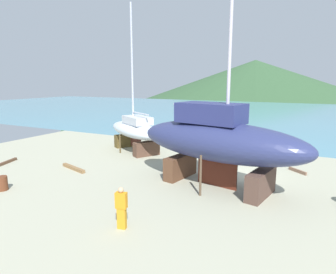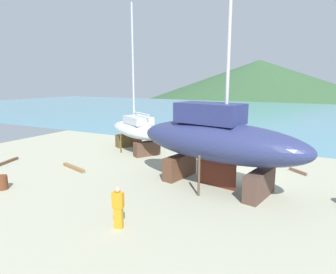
{
  "view_description": "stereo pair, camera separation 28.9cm",
  "coord_description": "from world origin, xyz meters",
  "px_view_note": "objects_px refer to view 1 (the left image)",
  "views": [
    {
      "loc": [
        3.46,
        -16.92,
        5.67
      ],
      "look_at": [
        -5.16,
        0.19,
        1.96
      ],
      "focal_mm": 30.63,
      "sensor_mm": 36.0,
      "label": 1
    },
    {
      "loc": [
        3.72,
        -16.79,
        5.67
      ],
      "look_at": [
        -5.16,
        0.19,
        1.96
      ],
      "focal_mm": 30.63,
      "sensor_mm": 36.0,
      "label": 2
    }
  ],
  "objects_px": {
    "worker": "(121,207)",
    "sailboat_mid_port": "(136,130)",
    "sailboat_large_starboard": "(217,140)",
    "barrel_rust_mid": "(2,183)"
  },
  "relations": [
    {
      "from": "worker",
      "to": "sailboat_mid_port",
      "type": "bearing_deg",
      "value": -162.01
    },
    {
      "from": "sailboat_large_starboard",
      "to": "worker",
      "type": "height_order",
      "value": "sailboat_large_starboard"
    },
    {
      "from": "sailboat_mid_port",
      "to": "worker",
      "type": "relative_size",
      "value": 6.86
    },
    {
      "from": "sailboat_large_starboard",
      "to": "worker",
      "type": "distance_m",
      "value": 6.69
    },
    {
      "from": "barrel_rust_mid",
      "to": "sailboat_large_starboard",
      "type": "bearing_deg",
      "value": 30.02
    },
    {
      "from": "sailboat_large_starboard",
      "to": "barrel_rust_mid",
      "type": "xyz_separation_m",
      "value": [
        -9.92,
        -5.73,
        -2.21
      ]
    },
    {
      "from": "sailboat_mid_port",
      "to": "barrel_rust_mid",
      "type": "distance_m",
      "value": 10.84
    },
    {
      "from": "sailboat_large_starboard",
      "to": "sailboat_mid_port",
      "type": "distance_m",
      "value": 9.8
    },
    {
      "from": "sailboat_large_starboard",
      "to": "barrel_rust_mid",
      "type": "distance_m",
      "value": 11.67
    },
    {
      "from": "sailboat_mid_port",
      "to": "worker",
      "type": "bearing_deg",
      "value": 151.74
    }
  ]
}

